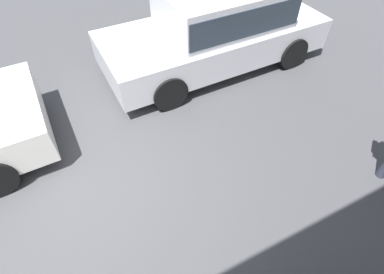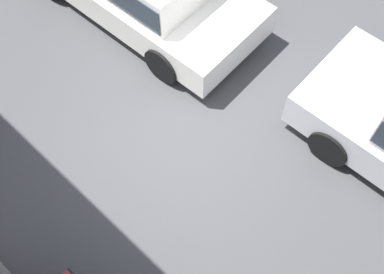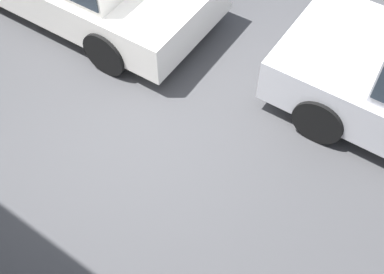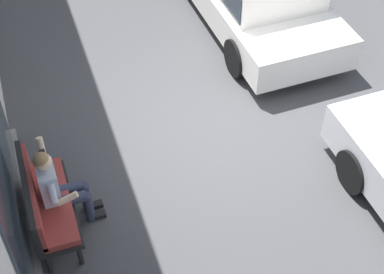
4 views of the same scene
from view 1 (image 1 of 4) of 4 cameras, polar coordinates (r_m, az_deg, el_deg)
name	(u,v)px [view 1 (image 1 of 4)]	position (r m, az deg, el deg)	size (l,w,h in m)	color
ground_plane	(84,199)	(4.46, -19.93, -10.96)	(60.00, 60.00, 0.00)	#424244
parked_car_near	(217,25)	(6.16, 4.88, 20.45)	(4.43, 1.96, 1.53)	silver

